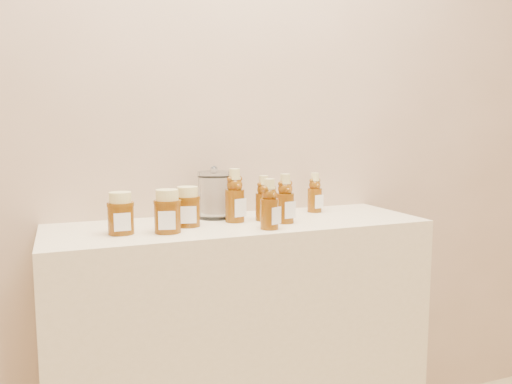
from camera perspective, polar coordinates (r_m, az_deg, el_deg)
name	(u,v)px	position (r m, az deg, el deg)	size (l,w,h in m)	color
wall_back	(220,85)	(1.77, -4.14, 12.14)	(3.50, 0.02, 2.70)	tan
display_table	(241,356)	(1.74, -1.78, -18.22)	(1.20, 0.40, 0.90)	beige
bear_bottle_back_left	(235,192)	(1.60, -2.45, 0.00)	(0.07, 0.07, 0.19)	#592C07
bear_bottle_back_mid	(264,195)	(1.62, 0.88, -0.36)	(0.06, 0.06, 0.17)	#592C07
bear_bottle_back_right	(315,190)	(1.80, 6.73, 0.23)	(0.05, 0.05, 0.16)	#592C07
bear_bottle_front_left	(269,201)	(1.48, 1.55, -1.01)	(0.06, 0.06, 0.17)	#592C07
bear_bottle_front_right	(285,195)	(1.58, 3.35, -0.38)	(0.06, 0.06, 0.18)	#592C07
honey_jar_left	(121,213)	(1.47, -15.20, -2.35)	(0.08, 0.08, 0.12)	#592C07
honey_jar_back	(188,207)	(1.54, -7.80, -1.66)	(0.08, 0.08, 0.12)	#592C07
honey_jar_front	(167,211)	(1.46, -10.09, -2.17)	(0.08, 0.08, 0.13)	#592C07
glass_canister	(214,193)	(1.67, -4.78, -0.11)	(0.11, 0.11, 0.17)	white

